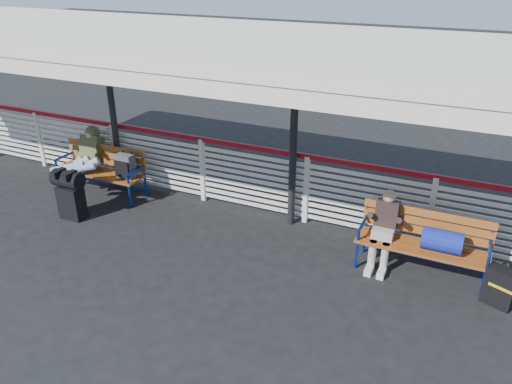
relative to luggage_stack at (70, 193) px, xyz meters
The scene contains 9 objects.
ground 1.80m from the luggage_stack, 11.00° to the right, with size 60.00×60.00×0.00m, color black.
fence 2.32m from the luggage_stack, 42.64° to the left, with size 12.08×0.08×1.24m.
canopy 3.12m from the luggage_stack, 17.47° to the left, with size 12.60×3.60×3.16m.
luggage_stack is the anchor object (origin of this frame).
bench_left 1.04m from the luggage_stack, 90.48° to the left, with size 1.80×0.56×0.92m.
bench_right 5.88m from the luggage_stack, ahead, with size 1.80×0.56×0.92m.
traveler_man 0.81m from the luggage_stack, 116.70° to the left, with size 0.93×1.64×0.77m.
companion_person 5.22m from the luggage_stack, ahead, with size 0.32×0.66×1.15m.
suitcase_side 6.78m from the luggage_stack, ahead, with size 0.43×0.36×0.53m.
Camera 1 is at (4.43, -5.29, 4.14)m, focal length 35.00 mm.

